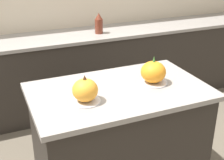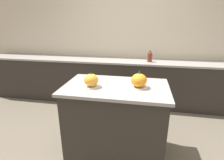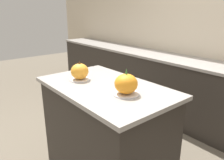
{
  "view_description": "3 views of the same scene",
  "coord_description": "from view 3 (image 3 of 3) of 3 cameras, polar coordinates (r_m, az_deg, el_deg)",
  "views": [
    {
      "loc": [
        -0.79,
        -1.74,
        1.85
      ],
      "look_at": [
        -0.05,
        0.01,
        1.0
      ],
      "focal_mm": 50.0,
      "sensor_mm": 36.0,
      "label": 1
    },
    {
      "loc": [
        0.3,
        -1.87,
        1.65
      ],
      "look_at": [
        -0.04,
        -0.04,
        1.01
      ],
      "focal_mm": 28.0,
      "sensor_mm": 36.0,
      "label": 2
    },
    {
      "loc": [
        1.4,
        -1.07,
        1.55
      ],
      "look_at": [
        0.04,
        0.04,
        0.98
      ],
      "focal_mm": 35.0,
      "sensor_mm": 36.0,
      "label": 3
    }
  ],
  "objects": [
    {
      "name": "wall_back",
      "position": [
        3.25,
        25.43,
        11.04
      ],
      "size": [
        8.0,
        0.06,
        2.5
      ],
      "color": "beige",
      "rests_on": "ground_plane"
    },
    {
      "name": "back_counter",
      "position": [
        3.14,
        20.84,
        -3.65
      ],
      "size": [
        6.0,
        0.6,
        0.91
      ],
      "color": "#2D2823",
      "rests_on": "ground_plane"
    },
    {
      "name": "kitchen_island",
      "position": [
        2.06,
        -1.69,
        -13.6
      ],
      "size": [
        1.21,
        0.74,
        0.93
      ],
      "color": "#2D2823",
      "rests_on": "ground_plane"
    },
    {
      "name": "pumpkin_cake_right",
      "position": [
        1.65,
        3.8,
        -1.13
      ],
      "size": [
        0.21,
        0.21,
        0.2
      ],
      "color": "silver",
      "rests_on": "kitchen_island"
    },
    {
      "name": "pumpkin_cake_left",
      "position": [
        2.01,
        -8.43,
        2.1
      ],
      "size": [
        0.19,
        0.19,
        0.18
      ],
      "color": "silver",
      "rests_on": "kitchen_island"
    }
  ]
}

